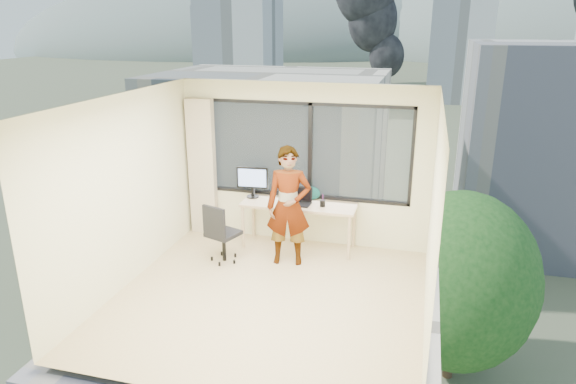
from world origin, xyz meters
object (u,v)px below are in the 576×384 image
(game_console, at_px, (291,196))
(handbag, at_px, (312,193))
(desk, at_px, (299,225))
(laptop, at_px, (299,197))
(person, at_px, (289,206))
(monitor, at_px, (252,182))
(chair, at_px, (223,232))

(game_console, distance_m, handbag, 0.35)
(desk, relative_size, laptop, 4.67)
(desk, distance_m, laptop, 0.50)
(laptop, bearing_deg, person, -89.82)
(laptop, bearing_deg, game_console, 128.96)
(monitor, height_order, handbag, monitor)
(desk, distance_m, handbag, 0.56)
(game_console, xyz_separation_m, laptop, (0.20, -0.28, 0.08))
(desk, height_order, chair, chair)
(chair, xyz_separation_m, handbag, (1.13, 1.01, 0.38))
(monitor, distance_m, game_console, 0.66)
(handbag, bearing_deg, desk, -134.08)
(desk, height_order, laptop, laptop)
(person, height_order, handbag, person)
(chair, relative_size, person, 0.53)
(desk, xyz_separation_m, chair, (-0.98, -0.77, 0.10))
(monitor, relative_size, game_console, 1.74)
(person, relative_size, game_console, 6.07)
(chair, xyz_separation_m, laptop, (0.98, 0.72, 0.40))
(chair, distance_m, handbag, 1.56)
(handbag, bearing_deg, chair, -150.00)
(chair, height_order, game_console, chair)
(laptop, bearing_deg, chair, -140.39)
(desk, xyz_separation_m, laptop, (0.01, -0.05, 0.49))
(person, bearing_deg, monitor, 129.55)
(desk, xyz_separation_m, monitor, (-0.80, 0.11, 0.63))
(desk, height_order, handbag, handbag)
(monitor, height_order, game_console, monitor)
(handbag, bearing_deg, person, -113.98)
(game_console, relative_size, handbag, 1.05)
(person, xyz_separation_m, game_console, (-0.17, 0.79, -0.11))
(person, bearing_deg, laptop, 76.57)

